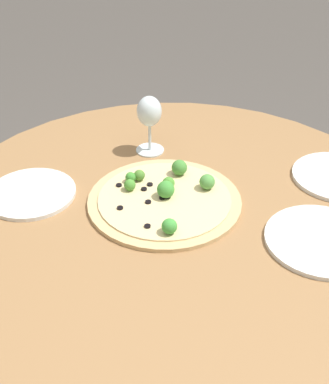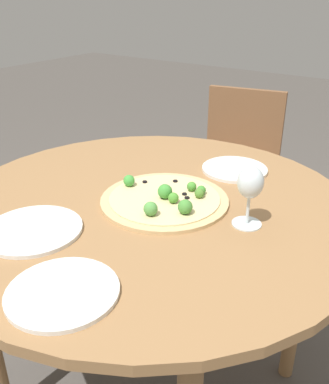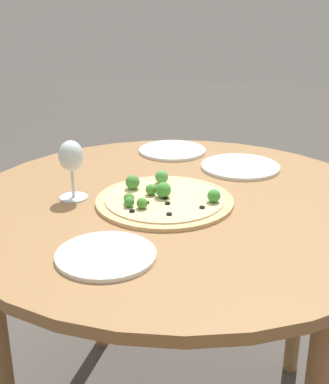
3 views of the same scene
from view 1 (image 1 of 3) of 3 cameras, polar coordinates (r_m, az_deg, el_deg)
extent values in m
cylinder|color=olive|center=(1.22, 1.11, -2.48)|extent=(1.14, 1.14, 0.03)
cylinder|color=olive|center=(1.79, 11.04, -4.78)|extent=(0.05, 0.05, 0.74)
cylinder|color=olive|center=(1.75, -12.01, -6.15)|extent=(0.05, 0.05, 0.74)
cylinder|color=tan|center=(1.23, 0.00, -0.95)|extent=(0.36, 0.36, 0.01)
cylinder|color=beige|center=(1.23, 0.00, -0.69)|extent=(0.31, 0.31, 0.00)
sphere|color=#419137|center=(1.22, 0.13, 0.28)|extent=(0.04, 0.04, 0.04)
sphere|color=#4E8230|center=(1.28, -2.70, 1.80)|extent=(0.03, 0.03, 0.03)
sphere|color=green|center=(1.12, 0.53, -3.67)|extent=(0.03, 0.03, 0.03)
sphere|color=#468937|center=(1.30, 1.60, 2.63)|extent=(0.04, 0.04, 0.04)
sphere|color=#488F32|center=(1.25, -3.72, 0.76)|extent=(0.03, 0.03, 0.03)
sphere|color=#428E33|center=(1.28, -3.64, 1.57)|extent=(0.03, 0.03, 0.03)
sphere|color=#4A9031|center=(1.25, 0.44, 0.97)|extent=(0.03, 0.03, 0.03)
sphere|color=#519544|center=(1.25, 4.57, 1.09)|extent=(0.04, 0.04, 0.04)
cylinder|color=black|center=(1.26, -2.21, 0.32)|extent=(0.01, 0.01, 0.00)
cylinder|color=black|center=(1.20, -4.76, -1.75)|extent=(0.01, 0.01, 0.00)
cylinder|color=black|center=(1.23, 0.25, -0.52)|extent=(0.01, 0.01, 0.00)
cylinder|color=black|center=(1.23, -0.26, -0.62)|extent=(0.01, 0.01, 0.00)
cylinder|color=black|center=(1.14, -1.83, -3.66)|extent=(0.01, 0.01, 0.00)
cylinder|color=black|center=(1.27, -4.88, 0.73)|extent=(0.01, 0.01, 0.00)
cylinder|color=black|center=(1.27, -1.56, 0.81)|extent=(0.01, 0.01, 0.00)
cylinder|color=black|center=(1.21, -1.75, -1.06)|extent=(0.01, 0.01, 0.00)
cylinder|color=silver|center=(1.44, -1.56, 4.49)|extent=(0.07, 0.07, 0.00)
cylinder|color=silver|center=(1.42, -1.58, 5.83)|extent=(0.01, 0.01, 0.07)
ellipsoid|color=silver|center=(1.38, -1.64, 8.61)|extent=(0.06, 0.06, 0.08)
cylinder|color=silver|center=(1.30, -14.05, -0.14)|extent=(0.21, 0.21, 0.01)
cylinder|color=silver|center=(1.17, 16.44, -4.96)|extent=(0.24, 0.24, 0.01)
camera|label=2|loc=(1.88, 28.40, 25.69)|focal=40.00mm
camera|label=3|loc=(1.38, -62.68, 8.44)|focal=50.00mm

